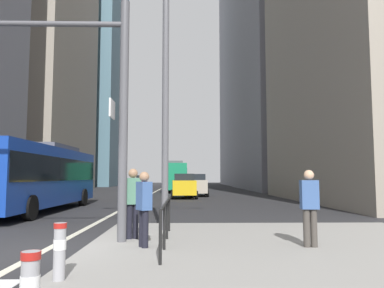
% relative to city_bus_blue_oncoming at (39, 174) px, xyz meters
% --- Properties ---
extents(ground_plane, '(160.00, 160.00, 0.00)m').
position_rel_city_bus_blue_oncoming_xyz_m(ground_plane, '(3.94, 10.13, -1.84)').
color(ground_plane, '#28282B').
extents(median_island, '(9.00, 10.00, 0.15)m').
position_rel_city_bus_blue_oncoming_xyz_m(median_island, '(9.44, -10.87, -1.76)').
color(median_island, gray).
rests_on(median_island, ground).
extents(lane_centre_line, '(0.20, 80.00, 0.01)m').
position_rel_city_bus_blue_oncoming_xyz_m(lane_centre_line, '(3.94, 20.13, -1.83)').
color(lane_centre_line, beige).
rests_on(lane_centre_line, ground).
extents(office_tower_left_mid, '(10.86, 19.90, 44.63)m').
position_rel_city_bus_blue_oncoming_xyz_m(office_tower_left_mid, '(-12.06, 30.34, 20.48)').
color(office_tower_left_mid, gray).
rests_on(office_tower_left_mid, ground).
extents(office_tower_left_far, '(13.85, 18.84, 53.17)m').
position_rel_city_bus_blue_oncoming_xyz_m(office_tower_left_far, '(-12.06, 53.20, 24.75)').
color(office_tower_left_far, slate).
rests_on(office_tower_left_far, ground).
extents(office_tower_right_mid, '(11.31, 24.21, 40.43)m').
position_rel_city_bus_blue_oncoming_xyz_m(office_tower_right_mid, '(20.94, 32.39, 18.38)').
color(office_tower_right_mid, gray).
rests_on(office_tower_right_mid, ground).
extents(office_tower_right_far, '(10.21, 23.45, 52.31)m').
position_rel_city_bus_blue_oncoming_xyz_m(office_tower_right_far, '(20.94, 58.72, 24.32)').
color(office_tower_right_far, gray).
rests_on(office_tower_right_far, ground).
extents(city_bus_blue_oncoming, '(2.77, 11.76, 3.40)m').
position_rel_city_bus_blue_oncoming_xyz_m(city_bus_blue_oncoming, '(0.00, 0.00, 0.00)').
color(city_bus_blue_oncoming, '#14389E').
rests_on(city_bus_blue_oncoming, ground).
extents(city_bus_red_receding, '(2.89, 10.62, 3.40)m').
position_rel_city_bus_blue_oncoming_xyz_m(city_bus_red_receding, '(6.11, 24.52, -0.00)').
color(city_bus_red_receding, '#198456').
rests_on(city_bus_red_receding, ground).
extents(car_oncoming_mid, '(2.06, 4.14, 1.94)m').
position_rel_city_bus_blue_oncoming_xyz_m(car_oncoming_mid, '(-2.76, 10.40, -0.85)').
color(car_oncoming_mid, black).
rests_on(car_oncoming_mid, ground).
extents(car_receding_near, '(2.16, 4.19, 1.94)m').
position_rel_city_bus_blue_oncoming_xyz_m(car_receding_near, '(7.16, 11.25, -0.85)').
color(car_receding_near, gold).
rests_on(car_receding_near, ground).
extents(car_receding_far, '(2.06, 4.43, 1.94)m').
position_rel_city_bus_blue_oncoming_xyz_m(car_receding_far, '(8.27, 14.71, -0.85)').
color(car_receding_far, '#B2A899').
rests_on(car_receding_far, ground).
extents(car_oncoming_far, '(2.06, 4.57, 1.94)m').
position_rel_city_bus_blue_oncoming_xyz_m(car_oncoming_far, '(-0.35, 48.10, -0.85)').
color(car_oncoming_far, maroon).
rests_on(car_oncoming_far, ground).
extents(traffic_signal_gantry, '(5.29, 0.65, 6.00)m').
position_rel_city_bus_blue_oncoming_xyz_m(traffic_signal_gantry, '(3.93, -9.51, 2.23)').
color(traffic_signal_gantry, '#515156').
rests_on(traffic_signal_gantry, median_island).
extents(street_lamp_post, '(5.50, 0.32, 8.00)m').
position_rel_city_bus_blue_oncoming_xyz_m(street_lamp_post, '(6.59, -7.49, 3.45)').
color(street_lamp_post, '#56565B').
rests_on(street_lamp_post, median_island).
extents(bollard_front, '(0.20, 0.20, 0.82)m').
position_rel_city_bus_blue_oncoming_xyz_m(bollard_front, '(5.62, -14.87, -1.23)').
color(bollard_front, '#99999E').
rests_on(bollard_front, median_island).
extents(bollard_left, '(0.20, 0.20, 0.86)m').
position_rel_city_bus_blue_oncoming_xyz_m(bollard_left, '(5.26, -12.87, -1.21)').
color(bollard_left, '#99999E').
rests_on(bollard_left, median_island).
extents(pedestrian_railing, '(0.06, 4.23, 0.98)m').
position_rel_city_bus_blue_oncoming_xyz_m(pedestrian_railing, '(6.74, -9.82, -0.96)').
color(pedestrian_railing, black).
rests_on(pedestrian_railing, median_island).
extents(pedestrian_waiting, '(0.39, 0.26, 1.71)m').
position_rel_city_bus_blue_oncoming_xyz_m(pedestrian_waiting, '(9.98, -10.28, -0.73)').
color(pedestrian_waiting, '#423D38').
rests_on(pedestrian_waiting, median_island).
extents(pedestrian_walking, '(0.40, 0.45, 1.67)m').
position_rel_city_bus_blue_oncoming_xyz_m(pedestrian_walking, '(6.26, -10.22, -0.76)').
color(pedestrian_walking, black).
rests_on(pedestrian_walking, median_island).
extents(pedestrian_far, '(0.44, 0.37, 1.77)m').
position_rel_city_bus_blue_oncoming_xyz_m(pedestrian_far, '(5.85, -9.07, -0.70)').
color(pedestrian_far, black).
rests_on(pedestrian_far, median_island).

